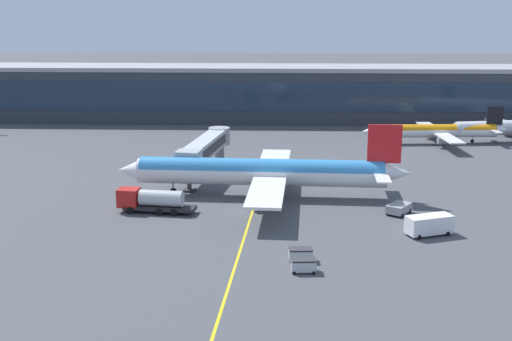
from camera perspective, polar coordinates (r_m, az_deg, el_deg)
The scene contains 11 objects.
ground_plane at distance 91.98m, azimuth -0.52°, elevation -3.51°, with size 700.00×700.00×0.00m, color #47494F.
apron_lead_in_line at distance 93.87m, azimuth -0.17°, elevation -3.15°, with size 0.30×80.00×0.01m, color yellow.
terminal_building at distance 167.20m, azimuth -0.11°, elevation 6.72°, with size 209.04×16.63×13.75m.
main_airliner at distance 97.95m, azimuth 0.58°, elevation -0.13°, with size 44.16×35.09×11.20m.
jet_bridge at distance 111.18m, azimuth -4.33°, elevation 2.05°, with size 6.75×23.75×6.50m.
fuel_tanker at distance 91.94m, azimuth -9.06°, elevation -2.56°, with size 11.02×3.77×3.25m.
lavatory_truck at distance 84.55m, azimuth 14.71°, elevation -4.53°, with size 6.24×4.22×2.50m.
pushback_tug at distance 92.52m, azimuth 12.29°, elevation -3.18°, with size 4.05×4.43×1.40m.
baggage_cart_0 at distance 71.05m, azimuth 4.13°, elevation -8.17°, with size 2.75×1.79×1.48m.
baggage_cart_1 at distance 74.01m, azimuth 3.88°, elevation -7.25°, with size 2.75×1.79×1.48m.
commuter_jet_near at distance 142.80m, azimuth 15.27°, elevation 3.34°, with size 31.05×24.73×7.81m.
Camera 1 is at (4.29, -87.76, 27.20)m, focal length 46.16 mm.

